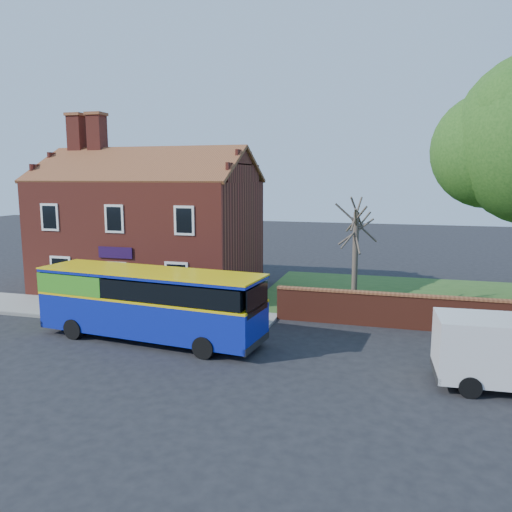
% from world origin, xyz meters
% --- Properties ---
extents(ground, '(120.00, 120.00, 0.00)m').
position_xyz_m(ground, '(0.00, 0.00, 0.00)').
color(ground, black).
rests_on(ground, ground).
extents(pavement, '(18.00, 3.50, 0.12)m').
position_xyz_m(pavement, '(-7.00, 5.75, 0.06)').
color(pavement, gray).
rests_on(pavement, ground).
extents(kerb, '(18.00, 0.15, 0.14)m').
position_xyz_m(kerb, '(-7.00, 4.00, 0.07)').
color(kerb, slate).
rests_on(kerb, ground).
extents(grass_strip, '(26.00, 12.00, 0.04)m').
position_xyz_m(grass_strip, '(13.00, 13.00, 0.02)').
color(grass_strip, '#426B28').
rests_on(grass_strip, ground).
extents(shop_building, '(12.30, 8.13, 10.50)m').
position_xyz_m(shop_building, '(-7.02, 11.50, 3.41)').
color(shop_building, maroon).
rests_on(shop_building, ground).
extents(bus, '(9.92, 3.52, 2.96)m').
position_xyz_m(bus, '(-2.70, 2.48, 1.68)').
color(bus, '#0D1E98').
rests_on(bus, ground).
extents(bare_tree, '(2.07, 2.46, 5.51)m').
position_xyz_m(bare_tree, '(5.41, 9.61, 2.83)').
color(bare_tree, '#4C4238').
rests_on(bare_tree, ground).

